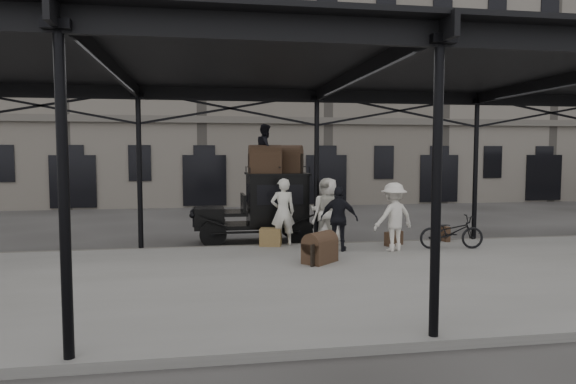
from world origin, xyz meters
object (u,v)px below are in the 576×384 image
(bicycle, at_px, (451,232))
(steamer_trunk_roof_near, at_px, (265,161))
(taxi, at_px, (267,204))
(steamer_trunk_platform, at_px, (320,250))
(porter_left, at_px, (283,212))
(porter_official, at_px, (339,219))

(bicycle, xyz_separation_m, steamer_trunk_roof_near, (-4.90, 2.46, 1.92))
(taxi, bearing_deg, bicycle, -29.38)
(bicycle, xyz_separation_m, steamer_trunk_platform, (-4.00, -1.17, -0.15))
(porter_left, xyz_separation_m, steamer_trunk_platform, (0.53, -2.45, -0.65))
(bicycle, relative_size, steamer_trunk_roof_near, 1.81)
(taxi, height_order, porter_left, taxi)
(bicycle, distance_m, steamer_trunk_roof_near, 5.81)
(bicycle, height_order, steamer_trunk_platform, bicycle)
(bicycle, bearing_deg, steamer_trunk_platform, 113.24)
(taxi, xyz_separation_m, porter_left, (0.29, -1.44, -0.09))
(porter_left, bearing_deg, porter_official, 138.34)
(steamer_trunk_roof_near, bearing_deg, porter_left, -71.47)
(porter_left, distance_m, porter_official, 1.75)
(bicycle, distance_m, steamer_trunk_platform, 4.17)
(taxi, relative_size, steamer_trunk_platform, 4.28)
(steamer_trunk_roof_near, height_order, steamer_trunk_platform, steamer_trunk_roof_near)
(bicycle, relative_size, steamer_trunk_platform, 2.08)
(porter_left, bearing_deg, taxi, -81.77)
(steamer_trunk_platform, bearing_deg, porter_official, 15.41)
(porter_official, height_order, steamer_trunk_platform, porter_official)
(taxi, distance_m, steamer_trunk_platform, 4.04)
(porter_left, height_order, steamer_trunk_roof_near, steamer_trunk_roof_near)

